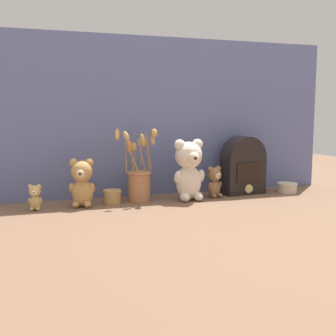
{
  "coord_description": "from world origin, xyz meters",
  "views": [
    {
      "loc": [
        -0.56,
        -1.73,
        0.38
      ],
      "look_at": [
        0.0,
        0.02,
        0.14
      ],
      "focal_mm": 45.0,
      "sensor_mm": 36.0,
      "label": 1
    }
  ],
  "objects_px": {
    "flower_vase": "(139,180)",
    "vintage_radio": "(243,166)",
    "teddy_bear_medium": "(82,182)",
    "teddy_bear_small": "(214,181)",
    "decorative_tin_short": "(112,197)",
    "decorative_tin_tall": "(287,188)",
    "teddy_bear_tiny": "(35,197)",
    "teddy_bear_large": "(189,169)"
  },
  "relations": [
    {
      "from": "teddy_bear_small",
      "to": "flower_vase",
      "type": "bearing_deg",
      "value": 176.25
    },
    {
      "from": "teddy_bear_small",
      "to": "teddy_bear_tiny",
      "type": "relative_size",
      "value": 1.38
    },
    {
      "from": "teddy_bear_small",
      "to": "teddy_bear_medium",
      "type": "bearing_deg",
      "value": -178.74
    },
    {
      "from": "teddy_bear_small",
      "to": "decorative_tin_tall",
      "type": "bearing_deg",
      "value": -0.82
    },
    {
      "from": "teddy_bear_medium",
      "to": "teddy_bear_tiny",
      "type": "height_order",
      "value": "teddy_bear_medium"
    },
    {
      "from": "teddy_bear_medium",
      "to": "flower_vase",
      "type": "relative_size",
      "value": 0.62
    },
    {
      "from": "teddy_bear_large",
      "to": "decorative_tin_tall",
      "type": "distance_m",
      "value": 0.53
    },
    {
      "from": "decorative_tin_short",
      "to": "teddy_bear_tiny",
      "type": "bearing_deg",
      "value": -173.94
    },
    {
      "from": "teddy_bear_small",
      "to": "teddy_bear_tiny",
      "type": "distance_m",
      "value": 0.79
    },
    {
      "from": "teddy_bear_medium",
      "to": "decorative_tin_short",
      "type": "relative_size",
      "value": 2.58
    },
    {
      "from": "teddy_bear_medium",
      "to": "flower_vase",
      "type": "bearing_deg",
      "value": 8.2
    },
    {
      "from": "teddy_bear_medium",
      "to": "teddy_bear_small",
      "type": "relative_size",
      "value": 1.39
    },
    {
      "from": "teddy_bear_large",
      "to": "decorative_tin_tall",
      "type": "relative_size",
      "value": 2.83
    },
    {
      "from": "teddy_bear_tiny",
      "to": "vintage_radio",
      "type": "bearing_deg",
      "value": 3.95
    },
    {
      "from": "flower_vase",
      "to": "vintage_radio",
      "type": "bearing_deg",
      "value": 2.31
    },
    {
      "from": "teddy_bear_tiny",
      "to": "flower_vase",
      "type": "height_order",
      "value": "flower_vase"
    },
    {
      "from": "vintage_radio",
      "to": "decorative_tin_tall",
      "type": "distance_m",
      "value": 0.25
    },
    {
      "from": "teddy_bear_medium",
      "to": "flower_vase",
      "type": "distance_m",
      "value": 0.25
    },
    {
      "from": "teddy_bear_small",
      "to": "vintage_radio",
      "type": "height_order",
      "value": "vintage_radio"
    },
    {
      "from": "teddy_bear_large",
      "to": "vintage_radio",
      "type": "height_order",
      "value": "vintage_radio"
    },
    {
      "from": "teddy_bear_medium",
      "to": "teddy_bear_tiny",
      "type": "xyz_separation_m",
      "value": [
        -0.19,
        -0.01,
        -0.05
      ]
    },
    {
      "from": "teddy_bear_medium",
      "to": "vintage_radio",
      "type": "xyz_separation_m",
      "value": [
        0.77,
        0.06,
        0.03
      ]
    },
    {
      "from": "decorative_tin_short",
      "to": "teddy_bear_medium",
      "type": "bearing_deg",
      "value": -169.2
    },
    {
      "from": "teddy_bear_small",
      "to": "decorative_tin_tall",
      "type": "xyz_separation_m",
      "value": [
        0.38,
        -0.01,
        -0.05
      ]
    },
    {
      "from": "teddy_bear_medium",
      "to": "teddy_bear_tiny",
      "type": "relative_size",
      "value": 1.92
    },
    {
      "from": "teddy_bear_large",
      "to": "decorative_tin_tall",
      "type": "height_order",
      "value": "teddy_bear_large"
    },
    {
      "from": "decorative_tin_tall",
      "to": "teddy_bear_tiny",
      "type": "bearing_deg",
      "value": -179.19
    },
    {
      "from": "teddy_bear_tiny",
      "to": "decorative_tin_tall",
      "type": "height_order",
      "value": "teddy_bear_tiny"
    },
    {
      "from": "flower_vase",
      "to": "decorative_tin_short",
      "type": "height_order",
      "value": "flower_vase"
    },
    {
      "from": "vintage_radio",
      "to": "decorative_tin_tall",
      "type": "xyz_separation_m",
      "value": [
        0.22,
        -0.05,
        -0.11
      ]
    },
    {
      "from": "teddy_bear_medium",
      "to": "decorative_tin_tall",
      "type": "relative_size",
      "value": 2.09
    },
    {
      "from": "teddy_bear_medium",
      "to": "decorative_tin_short",
      "type": "bearing_deg",
      "value": 10.8
    },
    {
      "from": "teddy_bear_tiny",
      "to": "decorative_tin_short",
      "type": "xyz_separation_m",
      "value": [
        0.31,
        0.03,
        -0.02
      ]
    },
    {
      "from": "vintage_radio",
      "to": "decorative_tin_short",
      "type": "bearing_deg",
      "value": -177.1
    },
    {
      "from": "teddy_bear_large",
      "to": "decorative_tin_short",
      "type": "xyz_separation_m",
      "value": [
        -0.34,
        0.03,
        -0.11
      ]
    },
    {
      "from": "decorative_tin_short",
      "to": "flower_vase",
      "type": "bearing_deg",
      "value": 5.4
    },
    {
      "from": "decorative_tin_short",
      "to": "teddy_bear_large",
      "type": "bearing_deg",
      "value": -5.86
    },
    {
      "from": "teddy_bear_tiny",
      "to": "decorative_tin_short",
      "type": "relative_size",
      "value": 1.35
    },
    {
      "from": "decorative_tin_short",
      "to": "vintage_radio",
      "type": "bearing_deg",
      "value": 2.9
    },
    {
      "from": "teddy_bear_small",
      "to": "decorative_tin_short",
      "type": "distance_m",
      "value": 0.47
    },
    {
      "from": "flower_vase",
      "to": "decorative_tin_tall",
      "type": "distance_m",
      "value": 0.74
    },
    {
      "from": "teddy_bear_medium",
      "to": "decorative_tin_tall",
      "type": "height_order",
      "value": "teddy_bear_medium"
    }
  ]
}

